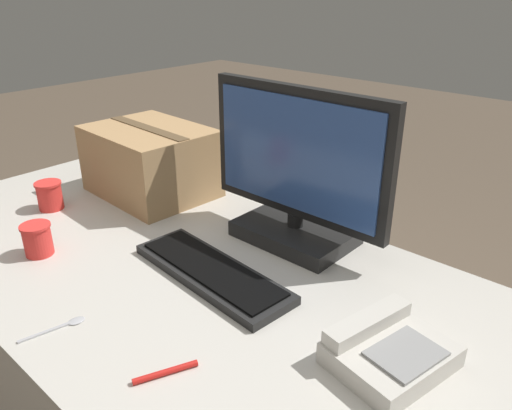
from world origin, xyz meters
TOP-DOWN VIEW (x-y plane):
  - office_desk at (0.00, 0.00)m, footprint 1.80×0.90m
  - monitor at (0.17, 0.30)m, footprint 0.55×0.21m
  - keyboard at (0.14, 0.01)m, footprint 0.47×0.18m
  - desk_phone at (0.61, 0.03)m, footprint 0.22×0.25m
  - paper_cup_left at (-0.53, -0.06)m, footprint 0.08×0.08m
  - paper_cup_right at (-0.28, -0.22)m, footprint 0.08×0.08m
  - spoon at (0.05, -0.33)m, footprint 0.04×0.14m
  - cardboard_box at (-0.40, 0.24)m, footprint 0.41×0.33m
  - pen_marker at (0.32, -0.28)m, footprint 0.06×0.12m

SIDE VIEW (x-z plane):
  - office_desk at x=0.00m, z-range 0.00..0.72m
  - spoon at x=0.05m, z-range 0.72..0.72m
  - pen_marker at x=0.32m, z-range 0.72..0.73m
  - keyboard at x=0.14m, z-range 0.72..0.75m
  - desk_phone at x=0.61m, z-range 0.71..0.79m
  - paper_cup_right at x=-0.28m, z-range 0.72..0.81m
  - paper_cup_left at x=-0.53m, z-range 0.72..0.81m
  - cardboard_box at x=-0.40m, z-range 0.72..0.95m
  - monitor at x=0.17m, z-range 0.69..1.11m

